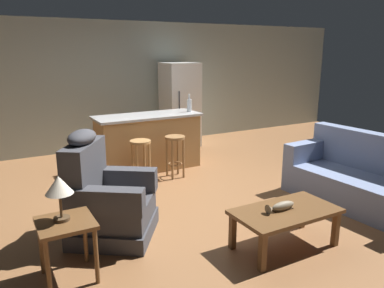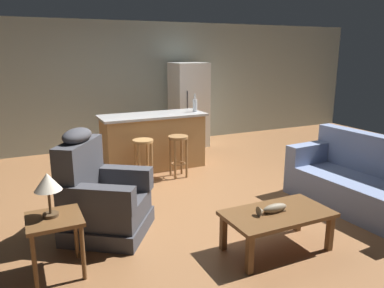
{
  "view_description": "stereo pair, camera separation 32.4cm",
  "coord_description": "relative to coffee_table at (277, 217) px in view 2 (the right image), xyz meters",
  "views": [
    {
      "loc": [
        -2.38,
        -4.49,
        2.01
      ],
      "look_at": [
        0.06,
        -0.1,
        0.75
      ],
      "focal_mm": 35.0,
      "sensor_mm": 36.0,
      "label": 1
    },
    {
      "loc": [
        -2.1,
        -4.64,
        2.01
      ],
      "look_at": [
        0.06,
        -0.1,
        0.75
      ],
      "focal_mm": 35.0,
      "sensor_mm": 36.0,
      "label": 2
    }
  ],
  "objects": [
    {
      "name": "bar_stool_right",
      "position": [
        0.01,
        2.57,
        0.11
      ],
      "size": [
        0.32,
        0.32,
        0.68
      ],
      "color": "olive",
      "rests_on": "ground_plane"
    },
    {
      "name": "couch",
      "position": [
        1.67,
        0.37,
        -0.02
      ],
      "size": [
        0.96,
        1.95,
        0.94
      ],
      "rotation": [
        0.0,
        0.0,
        3.21
      ],
      "color": "#707FA3",
      "rests_on": "ground_plane"
    },
    {
      "name": "bar_stool_left",
      "position": [
        -0.58,
        2.57,
        0.11
      ],
      "size": [
        0.32,
        0.32,
        0.68
      ],
      "color": "#A87A47",
      "rests_on": "ground_plane"
    },
    {
      "name": "table_lamp",
      "position": [
        -2.1,
        0.56,
        0.5
      ],
      "size": [
        0.24,
        0.24,
        0.41
      ],
      "color": "#4C3823",
      "rests_on": "end_table"
    },
    {
      "name": "fish_figurine",
      "position": [
        -0.06,
        0.01,
        0.1
      ],
      "size": [
        0.34,
        0.1,
        0.1
      ],
      "color": "#4C3823",
      "rests_on": "coffee_table"
    },
    {
      "name": "kitchen_island",
      "position": [
        -0.19,
        3.2,
        0.11
      ],
      "size": [
        1.8,
        0.7,
        0.95
      ],
      "color": "#AD7F4C",
      "rests_on": "ground_plane"
    },
    {
      "name": "recliner_near_lamp",
      "position": [
        -1.54,
        1.15,
        0.06
      ],
      "size": [
        1.17,
        1.17,
        1.2
      ],
      "rotation": [
        0.0,
        0.0,
        -0.6
      ],
      "color": "#3D3D42",
      "rests_on": "ground_plane"
    },
    {
      "name": "end_table",
      "position": [
        -2.08,
        0.52,
        0.1
      ],
      "size": [
        0.48,
        0.48,
        0.56
      ],
      "color": "brown",
      "rests_on": "ground_plane"
    },
    {
      "name": "refrigerator",
      "position": [
        1.05,
        4.4,
        0.52
      ],
      "size": [
        0.7,
        0.69,
        1.76
      ],
      "color": "white",
      "rests_on": "ground_plane"
    },
    {
      "name": "coffee_table",
      "position": [
        0.0,
        0.0,
        0.0
      ],
      "size": [
        1.1,
        0.6,
        0.42
      ],
      "color": "brown",
      "rests_on": "ground_plane"
    },
    {
      "name": "back_wall",
      "position": [
        -0.19,
        4.97,
        0.94
      ],
      "size": [
        12.0,
        0.05,
        2.6
      ],
      "color": "#939E93",
      "rests_on": "ground_plane"
    },
    {
      "name": "ground_plane",
      "position": [
        -0.19,
        1.85,
        -0.36
      ],
      "size": [
        12.0,
        12.0,
        0.0
      ],
      "color": "brown"
    },
    {
      "name": "bottle_tall_green",
      "position": [
        0.58,
        3.13,
        0.7
      ],
      "size": [
        0.08,
        0.08,
        0.31
      ],
      "color": "silver",
      "rests_on": "kitchen_island"
    }
  ]
}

